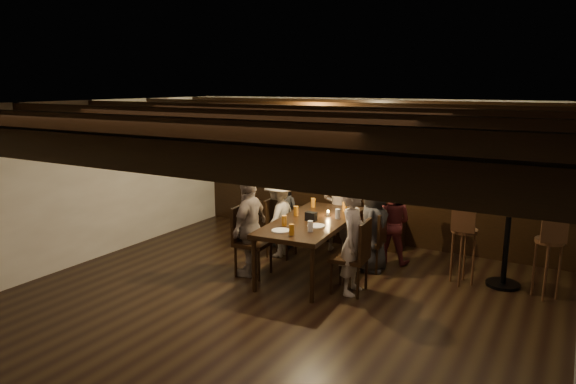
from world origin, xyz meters
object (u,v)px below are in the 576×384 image
Objects in this scene: chair_left_far at (252,254)px; high_top_table at (507,235)px; chair_left_near at (280,239)px; bar_stool_left at (463,255)px; person_left_near at (279,217)px; person_right_far at (354,241)px; bar_stool_right at (547,267)px; chair_right_far at (351,270)px; person_bench_left at (283,212)px; person_left_far at (250,227)px; chair_right_near at (370,252)px; person_bench_right at (392,223)px; person_right_near at (373,227)px; person_bench_centre at (338,210)px; dining_table at (312,224)px.

high_top_table is at bearing 108.39° from chair_left_far.
chair_left_near is 0.84× the size of bar_stool_left.
person_right_far is (1.57, -0.77, 0.08)m from person_left_near.
bar_stool_right is (0.50, -0.16, -0.30)m from high_top_table.
person_bench_left is (-1.72, 1.21, 0.29)m from chair_right_far.
chair_left_far is 3.80m from bar_stool_right.
chair_right_near is at bearing 121.51° from person_left_far.
person_left_far reaches higher than person_bench_right.
person_bench_left is at bearing -172.43° from chair_left_far.
person_bench_right is at bearing 105.53° from chair_left_near.
person_right_near is at bearing 0.00° from person_right_far.
person_bench_centre is 1.68m from person_left_far.
chair_right_far is at bearing 115.65° from person_bench_centre.
person_left_far is 3.84m from bar_stool_right.
chair_right_near is (1.43, 0.12, -0.01)m from chair_left_near.
bar_stool_left is (-0.50, -0.21, -0.30)m from high_top_table.
person_bench_left is at bearing 174.76° from bar_stool_left.
high_top_table reaches higher than dining_table.
chair_right_near is 0.73× the size of person_bench_left.
chair_left_far is (0.07, -0.90, 0.03)m from chair_left_near.
chair_right_far is 1.75m from person_left_near.
high_top_table is (3.12, 1.33, 0.40)m from chair_left_far.
person_bench_left is 0.85× the size of person_right_far.
person_right_far reaches higher than person_bench_centre.
person_right_near is at bearing 90.00° from person_left_near.
person_left_near is (-1.61, -0.58, 0.00)m from person_bench_right.
person_left_near is (-0.03, -0.00, 0.34)m from chair_left_near.
bar_stool_left is (1.15, 1.00, -0.29)m from person_right_far.
person_right_far is (0.87, -1.43, 0.02)m from person_bench_centre.
person_right_far is (1.75, -1.21, 0.10)m from person_bench_left.
chair_left_near is 1.04× the size of chair_right_near.
person_right_far is (0.11, -0.89, 0.43)m from chair_right_near.
person_bench_right is (1.79, 0.15, 0.02)m from person_bench_left.
bar_stool_right reaches higher than chair_left_near.
person_left_near reaches higher than chair_left_far.
person_right_near is at bearing -1.90° from chair_right_far.
chair_right_far is at bearing 90.00° from chair_left_far.
chair_right_near is 1.00m from person_right_far.
person_left_far reaches higher than person_right_near.
person_left_near is 0.89× the size of person_right_far.
person_left_far reaches higher than chair_left_near.
bar_stool_left is at bearing 165.72° from bar_stool_right.
high_top_table is (2.52, -0.23, 0.03)m from person_bench_centre.
chair_right_near is at bearing 140.12° from person_bench_centre.
person_left_near is at bearing 38.66° from person_bench_centre.
chair_left_far is 1.02× the size of chair_right_far.
person_left_near reaches higher than person_bench_right.
person_right_far is 1.28× the size of bar_stool_right.
bar_stool_left is at bearing -53.65° from person_right_far.
person_bench_left is 1.09× the size of bar_stool_right.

